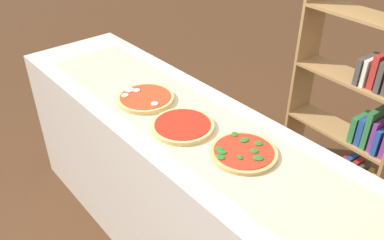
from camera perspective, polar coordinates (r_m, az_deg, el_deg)
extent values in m
cube|color=beige|center=(2.05, 0.00, -10.89)|extent=(2.44, 0.60, 0.89)
cube|color=beige|center=(1.77, 0.00, -0.51)|extent=(2.00, 0.42, 0.00)
cylinder|color=#DBB26B|center=(1.96, -6.67, 3.07)|extent=(0.28, 0.28, 0.02)
cylinder|color=red|center=(1.95, -6.69, 3.37)|extent=(0.25, 0.25, 0.00)
cylinder|color=#EFE5CC|center=(1.88, -5.38, 2.34)|extent=(0.03, 0.03, 0.00)
cylinder|color=#EFE5CC|center=(2.00, -7.95, 4.24)|extent=(0.03, 0.03, 0.00)
cylinder|color=#EFE5CC|center=(1.97, -9.60, 3.52)|extent=(0.03, 0.03, 0.00)
cylinder|color=#EFE5CC|center=(2.01, -8.94, 4.28)|extent=(0.04, 0.04, 0.00)
cylinder|color=#DBB26B|center=(1.74, -1.36, -0.87)|extent=(0.28, 0.28, 0.02)
cylinder|color=#AD2314|center=(1.73, -1.37, -0.57)|extent=(0.25, 0.25, 0.00)
cylinder|color=tan|center=(1.60, 7.41, -4.64)|extent=(0.27, 0.27, 0.02)
cylinder|color=red|center=(1.60, 7.43, -4.38)|extent=(0.24, 0.24, 0.00)
ellipsoid|color=#286B23|center=(1.56, 6.86, -5.31)|extent=(0.04, 0.03, 0.00)
ellipsoid|color=#286B23|center=(1.56, 9.47, -5.39)|extent=(0.05, 0.05, 0.00)
ellipsoid|color=#286B23|center=(1.58, 4.34, -4.60)|extent=(0.04, 0.05, 0.00)
ellipsoid|color=#286B23|center=(1.65, 7.50, -2.84)|extent=(0.04, 0.05, 0.00)
ellipsoid|color=#286B23|center=(1.59, 3.97, -4.21)|extent=(0.05, 0.05, 0.00)
ellipsoid|color=#286B23|center=(1.55, 4.11, -5.28)|extent=(0.04, 0.03, 0.00)
ellipsoid|color=#286B23|center=(1.60, 8.93, -4.37)|extent=(0.05, 0.04, 0.00)
ellipsoid|color=#286B23|center=(1.68, 6.14, -2.01)|extent=(0.04, 0.04, 0.00)
ellipsoid|color=#286B23|center=(1.64, 9.53, -3.30)|extent=(0.05, 0.05, 0.00)
cube|color=#A87A47|center=(2.77, 16.08, 8.41)|extent=(0.03, 0.22, 1.55)
cube|color=#A87A47|center=(3.00, 19.10, -7.52)|extent=(0.71, 0.26, 0.02)
cube|color=gold|center=(2.83, 24.70, -9.29)|extent=(0.03, 0.12, 0.17)
cube|color=orange|center=(2.84, 23.93, -8.84)|extent=(0.05, 0.13, 0.17)
cube|color=gold|center=(2.86, 23.24, -8.38)|extent=(0.04, 0.18, 0.17)
cube|color=#47423D|center=(2.85, 22.75, -7.71)|extent=(0.04, 0.17, 0.22)
cube|color=#B22823|center=(2.86, 22.17, -7.26)|extent=(0.04, 0.14, 0.23)
cube|color=#234799|center=(2.87, 21.48, -6.75)|extent=(0.05, 0.18, 0.24)
cube|color=#B22823|center=(2.90, 20.76, -6.65)|extent=(0.04, 0.13, 0.20)
cube|color=#A87A47|center=(2.77, 20.52, -1.49)|extent=(0.71, 0.26, 0.02)
cube|color=#234799|center=(2.62, 25.73, -2.50)|extent=(0.04, 0.18, 0.17)
cube|color=#753384|center=(2.63, 25.18, -1.86)|extent=(0.03, 0.15, 0.20)
cube|color=#2D753D|center=(2.63, 24.59, -0.99)|extent=(0.04, 0.17, 0.26)
cube|color=#234799|center=(2.66, 23.67, -1.26)|extent=(0.05, 0.16, 0.18)
cube|color=#2D753D|center=(2.68, 22.88, -0.90)|extent=(0.05, 0.17, 0.17)
cube|color=#A87A47|center=(2.59, 22.14, 5.49)|extent=(0.71, 0.26, 0.02)
cube|color=#B22823|center=(2.49, 25.27, 6.45)|extent=(0.04, 0.14, 0.20)
cube|color=silver|center=(2.51, 24.32, 6.46)|extent=(0.04, 0.17, 0.16)
cube|color=#47423D|center=(2.53, 23.68, 6.74)|extent=(0.04, 0.19, 0.16)
cube|color=#A87A47|center=(2.45, 24.04, 13.39)|extent=(0.71, 0.26, 0.02)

